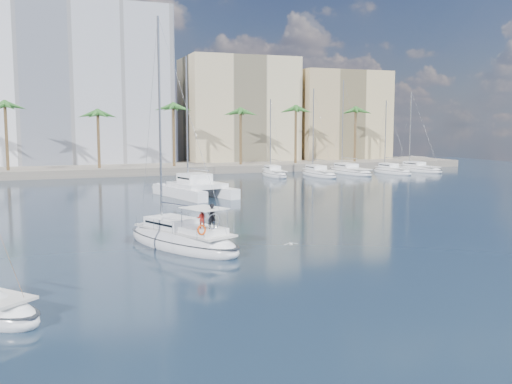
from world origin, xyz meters
name	(u,v)px	position (x,y,z in m)	size (l,w,h in m)	color
ground	(262,250)	(0.00, 0.00, 0.00)	(160.00, 160.00, 0.00)	black
quay	(127,169)	(0.00, 61.00, 0.60)	(120.00, 14.00, 1.20)	gray
building_modern	(44,88)	(-12.00, 73.00, 14.00)	(42.00, 16.00, 28.00)	white
building_beige	(238,113)	(22.00, 70.00, 10.00)	(20.00, 14.00, 20.00)	#C2B38B
building_tan_right	(337,118)	(42.00, 68.00, 9.00)	(18.00, 12.00, 18.00)	tan
palm_centre	(129,108)	(0.00, 57.00, 10.28)	(3.60, 3.60, 12.30)	brown
palm_right	(327,110)	(34.00, 57.00, 10.28)	(3.60, 3.60, 12.30)	brown
main_sloop	(182,239)	(-4.44, 2.64, 0.50)	(7.23, 10.80, 15.38)	white
catamaran	(195,186)	(2.78, 27.46, 1.10)	(7.59, 11.19, 15.11)	white
seagull	(291,244)	(1.85, -0.27, 0.30)	(0.93, 0.40, 0.17)	silver
moored_yacht_a	(274,176)	(20.00, 47.00, 0.00)	(2.72, 9.35, 11.90)	white
moored_yacht_b	(319,176)	(26.50, 45.00, 0.00)	(3.14, 10.78, 13.72)	white
moored_yacht_c	(350,174)	(33.00, 47.00, 0.00)	(3.55, 12.21, 15.54)	white
moored_yacht_d	(392,174)	(39.50, 45.00, 0.00)	(2.72, 9.35, 11.90)	white
moored_yacht_e	(418,171)	(46.00, 47.00, 0.00)	(3.14, 10.78, 13.72)	white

